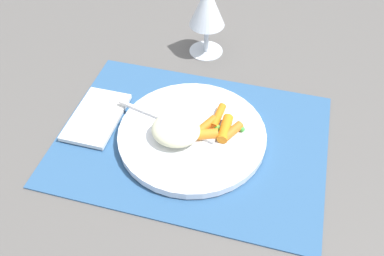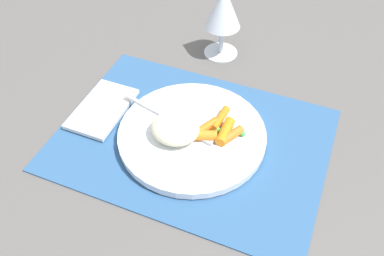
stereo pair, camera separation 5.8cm
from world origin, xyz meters
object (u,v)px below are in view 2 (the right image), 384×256
object	(u,v)px
wine_glass	(223,9)
rice_mound	(175,128)
plate	(192,135)
carrot_portion	(216,130)
fork	(177,123)
napkin	(103,108)

from	to	relation	value
wine_glass	rice_mound	bearing A→B (deg)	-86.85
plate	carrot_portion	bearing A→B (deg)	17.28
rice_mound	carrot_portion	xyz separation A→B (m)	(0.06, 0.03, -0.01)
rice_mound	fork	bearing A→B (deg)	108.41
plate	wine_glass	bearing A→B (deg)	98.46
fork	plate	bearing A→B (deg)	-13.72
rice_mound	fork	world-z (taller)	rice_mound
wine_glass	napkin	bearing A→B (deg)	-118.91
wine_glass	plate	bearing A→B (deg)	-81.54
plate	fork	xyz separation A→B (m)	(-0.03, 0.01, 0.01)
plate	carrot_portion	world-z (taller)	carrot_portion
rice_mound	wine_glass	xyz separation A→B (m)	(-0.01, 0.27, 0.07)
rice_mound	napkin	distance (m)	0.16
rice_mound	fork	distance (m)	0.03
plate	fork	bearing A→B (deg)	166.28
wine_glass	carrot_portion	bearing A→B (deg)	-72.53
carrot_portion	wine_glass	distance (m)	0.27
plate	rice_mound	bearing A→B (deg)	-142.37
plate	napkin	distance (m)	0.18
plate	wine_glass	size ratio (longest dim) A/B	1.65
rice_mound	carrot_portion	bearing A→B (deg)	25.77
plate	napkin	size ratio (longest dim) A/B	1.87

